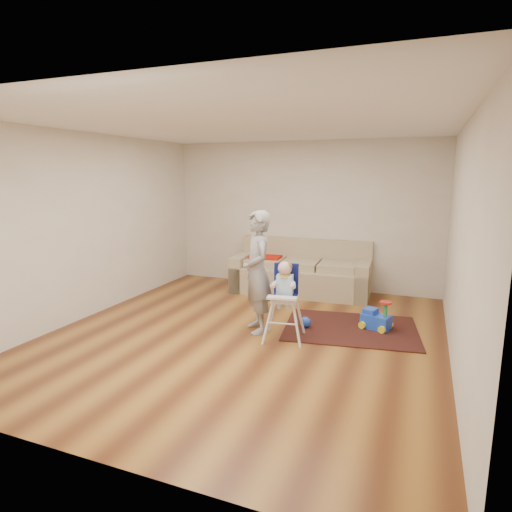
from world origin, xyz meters
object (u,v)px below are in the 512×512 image
at_px(ride_on_toy, 376,314).
at_px(high_chair, 284,302).
at_px(adult, 257,272).
at_px(side_table, 263,271).
at_px(toy_ball, 306,322).
at_px(sofa, 301,267).

distance_m(ride_on_toy, high_chair, 1.37).
relative_size(high_chair, adult, 0.63).
distance_m(side_table, high_chair, 2.79).
distance_m(high_chair, adult, 0.56).
bearing_deg(high_chair, adult, 150.90).
height_order(side_table, high_chair, high_chair).
bearing_deg(ride_on_toy, toy_ball, -142.69).
xyz_separation_m(side_table, ride_on_toy, (2.30, -1.68, -0.06)).
bearing_deg(adult, toy_ball, 83.73).
bearing_deg(adult, ride_on_toy, 77.75).
bearing_deg(side_table, sofa, -16.87).
distance_m(ride_on_toy, toy_ball, 0.97).
xyz_separation_m(sofa, side_table, (-0.83, 0.25, -0.19)).
bearing_deg(toy_ball, ride_on_toy, 19.13).
distance_m(toy_ball, high_chair, 0.66).
bearing_deg(high_chair, toy_ball, 63.01).
distance_m(sofa, ride_on_toy, 2.07).
bearing_deg(adult, sofa, 143.72).
height_order(sofa, high_chair, high_chair).
bearing_deg(toy_ball, side_table, 124.80).
height_order(high_chair, adult, adult).
relative_size(ride_on_toy, adult, 0.25).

